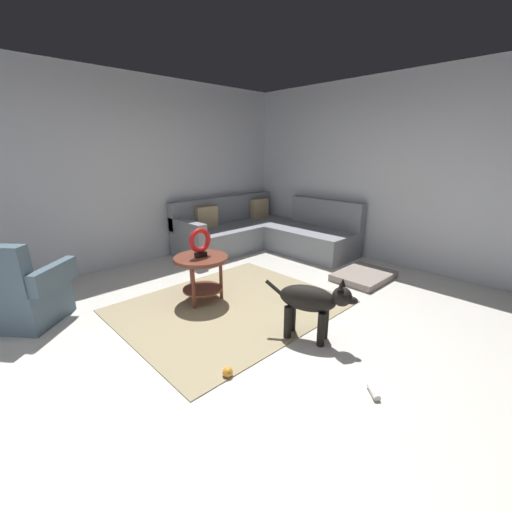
{
  "coord_description": "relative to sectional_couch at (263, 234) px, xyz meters",
  "views": [
    {
      "loc": [
        -1.96,
        -1.9,
        1.67
      ],
      "look_at": [
        0.45,
        0.6,
        0.55
      ],
      "focal_mm": 23.09,
      "sensor_mm": 36.0,
      "label": 1
    }
  ],
  "objects": [
    {
      "name": "ground_plane",
      "position": [
        -1.99,
        -2.02,
        -0.34
      ],
      "size": [
        6.0,
        6.0,
        0.1
      ],
      "primitive_type": "cube",
      "color": "silver"
    },
    {
      "name": "wall_back",
      "position": [
        -1.99,
        0.92,
        1.06
      ],
      "size": [
        6.0,
        0.12,
        2.7
      ],
      "primitive_type": "cube",
      "color": "silver",
      "rests_on": "ground_plane"
    },
    {
      "name": "wall_right",
      "position": [
        0.95,
        -2.02,
        1.06
      ],
      "size": [
        0.12,
        6.0,
        2.7
      ],
      "primitive_type": "cube",
      "color": "silver",
      "rests_on": "ground_plane"
    },
    {
      "name": "area_rug",
      "position": [
        -1.84,
        -1.32,
        -0.28
      ],
      "size": [
        2.3,
        1.9,
        0.01
      ],
      "primitive_type": "cube",
      "color": "tan",
      "rests_on": "ground_plane"
    },
    {
      "name": "sectional_couch",
      "position": [
        0.0,
        0.0,
        0.0
      ],
      "size": [
        2.2,
        2.25,
        0.88
      ],
      "color": "gray",
      "rests_on": "ground_plane"
    },
    {
      "name": "armchair",
      "position": [
        -3.56,
        -0.2,
        0.03
      ],
      "size": [
        0.98,
        1.0,
        0.88
      ],
      "rotation": [
        0.0,
        0.0,
        -0.85
      ],
      "color": "#4C6070",
      "rests_on": "ground_plane"
    },
    {
      "name": "side_table",
      "position": [
        -1.97,
        -0.99,
        0.13
      ],
      "size": [
        0.6,
        0.6,
        0.54
      ],
      "color": "brown",
      "rests_on": "ground_plane"
    },
    {
      "name": "torus_sculpture",
      "position": [
        -1.97,
        -0.99,
        0.42
      ],
      "size": [
        0.28,
        0.08,
        0.33
      ],
      "color": "black",
      "rests_on": "side_table"
    },
    {
      "name": "dog_bed_mat",
      "position": [
        -0.01,
        -1.94,
        -0.24
      ],
      "size": [
        0.8,
        0.6,
        0.09
      ],
      "primitive_type": "cube",
      "color": "gray",
      "rests_on": "ground_plane"
    },
    {
      "name": "dog",
      "position": [
        -1.73,
        -2.35,
        0.09
      ],
      "size": [
        0.4,
        0.8,
        0.63
      ],
      "rotation": [
        0.0,
        0.0,
        3.53
      ],
      "color": "black",
      "rests_on": "ground_plane"
    },
    {
      "name": "dog_toy_ball",
      "position": [
        -2.62,
        -2.23,
        -0.25
      ],
      "size": [
        0.08,
        0.08,
        0.08
      ],
      "primitive_type": "sphere",
      "color": "orange",
      "rests_on": "ground_plane"
    },
    {
      "name": "dog_toy_rope",
      "position": [
        -1.99,
        -3.11,
        -0.26
      ],
      "size": [
        0.14,
        0.14,
        0.05
      ],
      "primitive_type": "cylinder",
      "rotation": [
        0.0,
        1.57,
        0.84
      ],
      "color": "silver",
      "rests_on": "ground_plane"
    }
  ]
}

